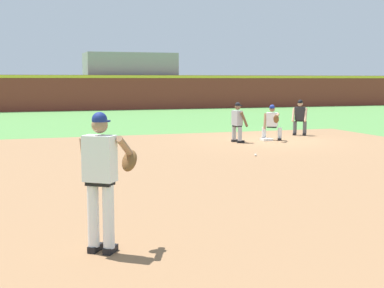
{
  "coord_description": "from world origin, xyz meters",
  "views": [
    {
      "loc": [
        -8.9,
        -17.93,
        2.27
      ],
      "look_at": [
        -5.52,
        -7.76,
        0.98
      ],
      "focal_mm": 50.0,
      "sensor_mm": 36.0,
      "label": 1
    }
  ],
  "objects_px": {
    "pitcher": "(102,173)",
    "baserunner": "(237,121)",
    "umpire": "(300,116)",
    "first_baseman": "(272,121)",
    "first_base_bag": "(266,139)",
    "baseball": "(256,155)"
  },
  "relations": [
    {
      "from": "pitcher",
      "to": "baserunner",
      "type": "xyz_separation_m",
      "value": [
        6.58,
        10.87,
        -0.27
      ]
    },
    {
      "from": "pitcher",
      "to": "umpire",
      "type": "distance_m",
      "value": 15.88
    },
    {
      "from": "first_baseman",
      "to": "baserunner",
      "type": "relative_size",
      "value": 0.92
    },
    {
      "from": "pitcher",
      "to": "first_base_bag",
      "type": "bearing_deg",
      "value": 54.66
    },
    {
      "from": "first_base_bag",
      "to": "umpire",
      "type": "xyz_separation_m",
      "value": [
        2.14,
        1.29,
        0.75
      ]
    },
    {
      "from": "first_base_bag",
      "to": "pitcher",
      "type": "distance_m",
      "value": 13.6
    },
    {
      "from": "pitcher",
      "to": "baserunner",
      "type": "relative_size",
      "value": 1.27
    },
    {
      "from": "first_base_bag",
      "to": "baseball",
      "type": "bearing_deg",
      "value": -120.66
    },
    {
      "from": "baseball",
      "to": "first_base_bag",
      "type": "bearing_deg",
      "value": 59.34
    },
    {
      "from": "baseball",
      "to": "pitcher",
      "type": "relative_size",
      "value": 0.04
    },
    {
      "from": "pitcher",
      "to": "baserunner",
      "type": "distance_m",
      "value": 12.71
    },
    {
      "from": "baseball",
      "to": "umpire",
      "type": "height_order",
      "value": "umpire"
    },
    {
      "from": "first_baseman",
      "to": "pitcher",
      "type": "bearing_deg",
      "value": -126.1
    },
    {
      "from": "baserunner",
      "to": "umpire",
      "type": "height_order",
      "value": "same"
    },
    {
      "from": "baseball",
      "to": "baserunner",
      "type": "height_order",
      "value": "baserunner"
    },
    {
      "from": "baserunner",
      "to": "umpire",
      "type": "distance_m",
      "value": 3.71
    },
    {
      "from": "baseball",
      "to": "pitcher",
      "type": "bearing_deg",
      "value": -127.41
    },
    {
      "from": "pitcher",
      "to": "first_baseman",
      "type": "height_order",
      "value": "pitcher"
    },
    {
      "from": "umpire",
      "to": "first_baseman",
      "type": "bearing_deg",
      "value": -146.24
    },
    {
      "from": "first_base_bag",
      "to": "baseball",
      "type": "height_order",
      "value": "first_base_bag"
    },
    {
      "from": "baseball",
      "to": "pitcher",
      "type": "distance_m",
      "value": 9.46
    },
    {
      "from": "baserunner",
      "to": "pitcher",
      "type": "bearing_deg",
      "value": -121.19
    }
  ]
}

